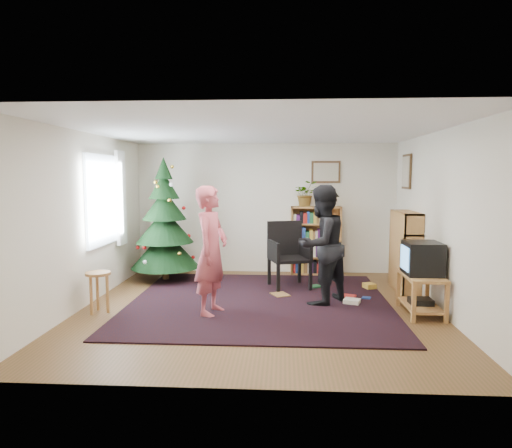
# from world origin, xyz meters

# --- Properties ---
(floor) EXTENTS (5.00, 5.00, 0.00)m
(floor) POSITION_xyz_m (0.00, 0.00, 0.00)
(floor) COLOR brown
(floor) RESTS_ON ground
(ceiling) EXTENTS (5.00, 5.00, 0.00)m
(ceiling) POSITION_xyz_m (0.00, 0.00, 2.50)
(ceiling) COLOR white
(ceiling) RESTS_ON wall_back
(wall_back) EXTENTS (5.00, 0.02, 2.50)m
(wall_back) POSITION_xyz_m (0.00, 2.50, 1.25)
(wall_back) COLOR silver
(wall_back) RESTS_ON floor
(wall_front) EXTENTS (5.00, 0.02, 2.50)m
(wall_front) POSITION_xyz_m (0.00, -2.50, 1.25)
(wall_front) COLOR silver
(wall_front) RESTS_ON floor
(wall_left) EXTENTS (0.02, 5.00, 2.50)m
(wall_left) POSITION_xyz_m (-2.50, 0.00, 1.25)
(wall_left) COLOR silver
(wall_left) RESTS_ON floor
(wall_right) EXTENTS (0.02, 5.00, 2.50)m
(wall_right) POSITION_xyz_m (2.50, 0.00, 1.25)
(wall_right) COLOR silver
(wall_right) RESTS_ON floor
(rug) EXTENTS (3.80, 3.60, 0.02)m
(rug) POSITION_xyz_m (0.00, 0.30, 0.01)
(rug) COLOR black
(rug) RESTS_ON floor
(window_pane) EXTENTS (0.04, 1.20, 1.40)m
(window_pane) POSITION_xyz_m (-2.47, 0.60, 1.50)
(window_pane) COLOR silver
(window_pane) RESTS_ON wall_left
(curtain) EXTENTS (0.06, 0.35, 1.60)m
(curtain) POSITION_xyz_m (-2.43, 1.30, 1.50)
(curtain) COLOR white
(curtain) RESTS_ON wall_left
(picture_back) EXTENTS (0.55, 0.03, 0.42)m
(picture_back) POSITION_xyz_m (1.15, 2.48, 1.95)
(picture_back) COLOR #4C3319
(picture_back) RESTS_ON wall_back
(picture_right) EXTENTS (0.03, 0.50, 0.60)m
(picture_right) POSITION_xyz_m (2.48, 1.75, 1.95)
(picture_right) COLOR #4C3319
(picture_right) RESTS_ON wall_right
(christmas_tree) EXTENTS (1.22, 1.22, 2.21)m
(christmas_tree) POSITION_xyz_m (-1.77, 1.65, 0.92)
(christmas_tree) COLOR #3F2816
(christmas_tree) RESTS_ON rug
(bookshelf_back) EXTENTS (0.95, 0.30, 1.30)m
(bookshelf_back) POSITION_xyz_m (0.96, 2.34, 0.66)
(bookshelf_back) COLOR #AC783D
(bookshelf_back) RESTS_ON floor
(bookshelf_right) EXTENTS (0.30, 0.95, 1.30)m
(bookshelf_right) POSITION_xyz_m (2.34, 1.16, 0.66)
(bookshelf_right) COLOR #AC783D
(bookshelf_right) RESTS_ON floor
(tv_stand) EXTENTS (0.47, 0.85, 0.55)m
(tv_stand) POSITION_xyz_m (2.22, -0.15, 0.32)
(tv_stand) COLOR #AC783D
(tv_stand) RESTS_ON floor
(crt_tv) EXTENTS (0.47, 0.51, 0.44)m
(crt_tv) POSITION_xyz_m (2.22, -0.15, 0.77)
(crt_tv) COLOR black
(crt_tv) RESTS_ON tv_stand
(armchair) EXTENTS (0.76, 0.77, 1.11)m
(armchair) POSITION_xyz_m (0.45, 1.29, 0.60)
(armchair) COLOR black
(armchair) RESTS_ON rug
(stool) EXTENTS (0.34, 0.34, 0.57)m
(stool) POSITION_xyz_m (-2.18, -0.35, 0.44)
(stool) COLOR #AC783D
(stool) RESTS_ON floor
(person_standing) EXTENTS (0.56, 0.72, 1.75)m
(person_standing) POSITION_xyz_m (-0.62, -0.32, 0.87)
(person_standing) COLOR #AE454F
(person_standing) RESTS_ON rug
(person_by_chair) EXTENTS (1.07, 1.07, 1.75)m
(person_by_chair) POSITION_xyz_m (0.90, 0.28, 0.87)
(person_by_chair) COLOR black
(person_by_chair) RESTS_ON rug
(potted_plant) EXTENTS (0.50, 0.45, 0.48)m
(potted_plant) POSITION_xyz_m (0.76, 2.34, 1.54)
(potted_plant) COLOR gray
(potted_plant) RESTS_ON bookshelf_back
(table_lamp) EXTENTS (0.27, 0.27, 0.36)m
(table_lamp) POSITION_xyz_m (1.26, 2.34, 1.55)
(table_lamp) COLOR #A57F33
(table_lamp) RESTS_ON bookshelf_back
(floor_clutter) EXTENTS (1.68, 1.15, 0.08)m
(floor_clutter) POSITION_xyz_m (1.21, 0.73, 0.04)
(floor_clutter) COLOR #A51E19
(floor_clutter) RESTS_ON rug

